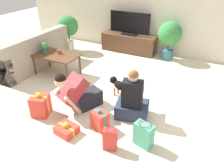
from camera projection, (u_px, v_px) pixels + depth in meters
ground_plane at (116, 97)px, 4.13m from camera, size 16.00×16.00×0.00m
wall_back at (161, 4)px, 5.54m from camera, size 8.40×0.06×2.60m
sofa_left at (31, 55)px, 5.21m from camera, size 0.84×1.98×0.82m
coffee_table at (56, 57)px, 4.80m from camera, size 1.02×0.60×0.47m
tv_console at (129, 43)px, 6.12m from camera, size 1.52×0.44×0.49m
tv at (130, 25)px, 5.87m from camera, size 1.13×0.20×0.61m
potted_plant_back_right at (170, 35)px, 5.46m from camera, size 0.59×0.59×0.98m
potted_plant_corner_left at (68, 28)px, 6.03m from camera, size 0.56×0.56×0.98m
person_kneeling at (78, 93)px, 3.64m from camera, size 0.59×0.82×0.78m
person_sitting at (132, 101)px, 3.49m from camera, size 0.59×0.55×0.87m
dog at (118, 85)px, 4.08m from camera, size 0.46×0.27×0.35m
gift_box_a at (66, 129)px, 3.25m from camera, size 0.35×0.32×0.20m
gift_box_b at (41, 105)px, 3.60m from camera, size 0.34×0.34×0.42m
gift_box_c at (100, 120)px, 3.32m from camera, size 0.29×0.26×0.34m
gift_bag_a at (110, 139)px, 2.93m from camera, size 0.21×0.15×0.35m
gift_bag_b at (144, 135)px, 2.98m from camera, size 0.29×0.21×0.38m
mug at (59, 52)px, 4.79m from camera, size 0.12×0.08×0.09m
tabletop_plant at (44, 47)px, 4.83m from camera, size 0.17×0.17×0.22m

